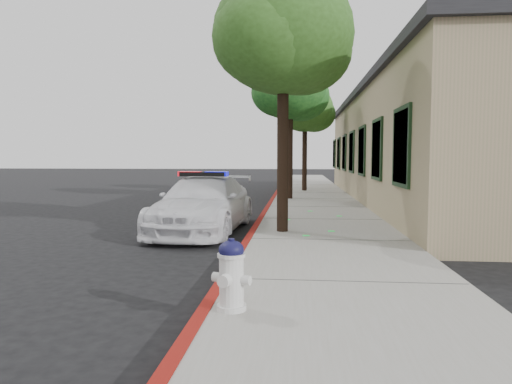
% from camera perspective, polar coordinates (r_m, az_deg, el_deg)
% --- Properties ---
extents(ground, '(120.00, 120.00, 0.00)m').
position_cam_1_polar(ground, '(9.09, -1.37, -6.68)').
color(ground, black).
rests_on(ground, ground).
extents(sidewalk, '(3.20, 60.00, 0.15)m').
position_cam_1_polar(sidewalk, '(11.99, 7.93, -3.67)').
color(sidewalk, gray).
rests_on(sidewalk, ground).
extents(red_curb, '(0.14, 60.00, 0.16)m').
position_cam_1_polar(red_curb, '(12.02, 0.56, -3.59)').
color(red_curb, maroon).
rests_on(red_curb, ground).
extents(clapboard_building, '(7.30, 20.89, 4.24)m').
position_cam_1_polar(clapboard_building, '(18.74, 22.93, 5.18)').
color(clapboard_building, tan).
rests_on(clapboard_building, ground).
extents(police_car, '(2.08, 4.53, 1.41)m').
position_cam_1_polar(police_car, '(10.81, -6.53, -1.48)').
color(police_car, white).
rests_on(police_car, ground).
extents(fire_hydrant, '(0.43, 0.38, 0.75)m').
position_cam_1_polar(fire_hydrant, '(4.84, -3.09, -10.15)').
color(fire_hydrant, silver).
rests_on(fire_hydrant, sidewalk).
extents(street_tree_near, '(2.95, 3.02, 5.41)m').
position_cam_1_polar(street_tree_near, '(10.12, 3.46, 18.34)').
color(street_tree_near, black).
rests_on(street_tree_near, sidewalk).
extents(street_tree_mid, '(2.99, 2.85, 5.43)m').
position_cam_1_polar(street_tree_mid, '(17.96, 4.28, 12.35)').
color(street_tree_mid, black).
rests_on(street_tree_mid, sidewalk).
extents(street_tree_far, '(2.80, 2.69, 5.06)m').
position_cam_1_polar(street_tree_far, '(22.24, 6.17, 10.02)').
color(street_tree_far, black).
rests_on(street_tree_far, sidewalk).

